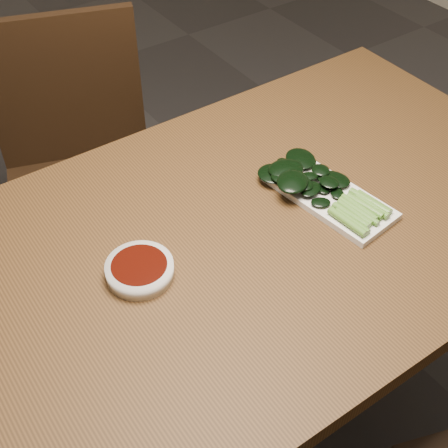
{
  "coord_description": "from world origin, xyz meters",
  "views": [
    {
      "loc": [
        -0.52,
        -0.68,
        1.59
      ],
      "look_at": [
        -0.03,
        0.03,
        0.76
      ],
      "focal_mm": 50.0,
      "sensor_mm": 36.0,
      "label": 1
    }
  ],
  "objects_px": {
    "serving_plate": "(329,196)",
    "gai_lan": "(314,184)",
    "table": "(243,255)",
    "sauce_bowl": "(140,270)",
    "chair_far": "(81,168)"
  },
  "relations": [
    {
      "from": "serving_plate",
      "to": "gai_lan",
      "type": "relative_size",
      "value": 0.98
    },
    {
      "from": "serving_plate",
      "to": "gai_lan",
      "type": "height_order",
      "value": "gai_lan"
    },
    {
      "from": "table",
      "to": "sauce_bowl",
      "type": "height_order",
      "value": "sauce_bowl"
    },
    {
      "from": "chair_far",
      "to": "gai_lan",
      "type": "bearing_deg",
      "value": -51.0
    },
    {
      "from": "table",
      "to": "chair_far",
      "type": "relative_size",
      "value": 1.57
    },
    {
      "from": "table",
      "to": "serving_plate",
      "type": "bearing_deg",
      "value": -7.48
    },
    {
      "from": "table",
      "to": "serving_plate",
      "type": "xyz_separation_m",
      "value": [
        0.2,
        -0.03,
        0.08
      ]
    },
    {
      "from": "gai_lan",
      "to": "chair_far",
      "type": "bearing_deg",
      "value": 110.09
    },
    {
      "from": "sauce_bowl",
      "to": "gai_lan",
      "type": "xyz_separation_m",
      "value": [
        0.4,
        -0.01,
        0.01
      ]
    },
    {
      "from": "table",
      "to": "gai_lan",
      "type": "height_order",
      "value": "gai_lan"
    },
    {
      "from": "gai_lan",
      "to": "serving_plate",
      "type": "bearing_deg",
      "value": -62.28
    },
    {
      "from": "chair_far",
      "to": "sauce_bowl",
      "type": "height_order",
      "value": "chair_far"
    },
    {
      "from": "chair_far",
      "to": "gai_lan",
      "type": "distance_m",
      "value": 0.77
    },
    {
      "from": "table",
      "to": "sauce_bowl",
      "type": "xyz_separation_m",
      "value": [
        -0.22,
        0.01,
        0.09
      ]
    },
    {
      "from": "serving_plate",
      "to": "gai_lan",
      "type": "distance_m",
      "value": 0.04
    }
  ]
}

